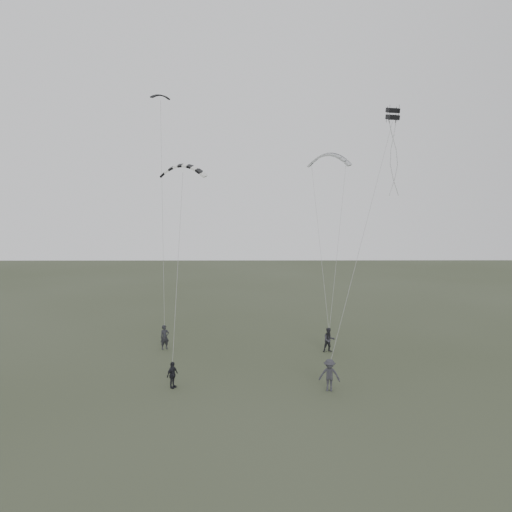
{
  "coord_description": "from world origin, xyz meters",
  "views": [
    {
      "loc": [
        1.12,
        -30.66,
        11.21
      ],
      "look_at": [
        1.34,
        5.37,
        7.52
      ],
      "focal_mm": 35.0,
      "sensor_mm": 36.0,
      "label": 1
    }
  ],
  "objects_px": {
    "kite_pale_large": "(329,155)",
    "kite_box": "(393,114)",
    "flyer_right": "(329,340)",
    "flyer_center": "(172,375)",
    "kite_dark_small": "(160,95)",
    "kite_striped": "(183,165)",
    "flyer_far": "(329,375)",
    "flyer_left": "(165,337)"
  },
  "relations": [
    {
      "from": "kite_striped",
      "to": "kite_box",
      "type": "relative_size",
      "value": 4.36
    },
    {
      "from": "flyer_left",
      "to": "kite_striped",
      "type": "distance_m",
      "value": 13.44
    },
    {
      "from": "flyer_center",
      "to": "kite_pale_large",
      "type": "height_order",
      "value": "kite_pale_large"
    },
    {
      "from": "kite_pale_large",
      "to": "flyer_far",
      "type": "bearing_deg",
      "value": -75.45
    },
    {
      "from": "flyer_right",
      "to": "kite_pale_large",
      "type": "distance_m",
      "value": 15.77
    },
    {
      "from": "flyer_center",
      "to": "kite_dark_small",
      "type": "relative_size",
      "value": 1.03
    },
    {
      "from": "flyer_left",
      "to": "kite_pale_large",
      "type": "relative_size",
      "value": 0.51
    },
    {
      "from": "flyer_center",
      "to": "kite_striped",
      "type": "bearing_deg",
      "value": 29.14
    },
    {
      "from": "flyer_far",
      "to": "kite_box",
      "type": "bearing_deg",
      "value": 55.19
    },
    {
      "from": "kite_striped",
      "to": "kite_dark_small",
      "type": "bearing_deg",
      "value": 115.37
    },
    {
      "from": "kite_pale_large",
      "to": "kite_striped",
      "type": "xyz_separation_m",
      "value": [
        -11.38,
        -8.02,
        -1.54
      ]
    },
    {
      "from": "flyer_left",
      "to": "flyer_far",
      "type": "bearing_deg",
      "value": -66.73
    },
    {
      "from": "flyer_right",
      "to": "flyer_far",
      "type": "height_order",
      "value": "flyer_far"
    },
    {
      "from": "kite_box",
      "to": "kite_dark_small",
      "type": "bearing_deg",
      "value": 141.81
    },
    {
      "from": "kite_dark_small",
      "to": "kite_striped",
      "type": "height_order",
      "value": "kite_dark_small"
    },
    {
      "from": "kite_pale_large",
      "to": "flyer_left",
      "type": "bearing_deg",
      "value": -136.5
    },
    {
      "from": "flyer_center",
      "to": "flyer_far",
      "type": "relative_size",
      "value": 0.84
    },
    {
      "from": "flyer_right",
      "to": "kite_dark_small",
      "type": "distance_m",
      "value": 24.01
    },
    {
      "from": "kite_pale_large",
      "to": "flyer_center",
      "type": "bearing_deg",
      "value": -108.17
    },
    {
      "from": "flyer_right",
      "to": "flyer_center",
      "type": "distance_m",
      "value": 13.12
    },
    {
      "from": "flyer_left",
      "to": "kite_box",
      "type": "relative_size",
      "value": 2.58
    },
    {
      "from": "kite_box",
      "to": "kite_pale_large",
      "type": "bearing_deg",
      "value": 94.66
    },
    {
      "from": "kite_striped",
      "to": "flyer_far",
      "type": "bearing_deg",
      "value": -28.41
    },
    {
      "from": "kite_pale_large",
      "to": "kite_dark_small",
      "type": "bearing_deg",
      "value": -153.57
    },
    {
      "from": "flyer_far",
      "to": "kite_pale_large",
      "type": "bearing_deg",
      "value": 94.51
    },
    {
      "from": "flyer_right",
      "to": "flyer_center",
      "type": "xyz_separation_m",
      "value": [
        -10.78,
        -7.49,
        -0.11
      ]
    },
    {
      "from": "kite_dark_small",
      "to": "kite_box",
      "type": "xyz_separation_m",
      "value": [
        16.82,
        -8.71,
        -3.02
      ]
    },
    {
      "from": "flyer_far",
      "to": "kite_box",
      "type": "xyz_separation_m",
      "value": [
        4.58,
        4.28,
        16.19
      ]
    },
    {
      "from": "flyer_right",
      "to": "kite_striped",
      "type": "height_order",
      "value": "kite_striped"
    },
    {
      "from": "flyer_center",
      "to": "kite_box",
      "type": "bearing_deg",
      "value": -45.35
    },
    {
      "from": "flyer_left",
      "to": "flyer_right",
      "type": "distance_m",
      "value": 12.72
    },
    {
      "from": "flyer_right",
      "to": "kite_box",
      "type": "xyz_separation_m",
      "value": [
        3.38,
        -3.75,
        16.24
      ]
    },
    {
      "from": "flyer_right",
      "to": "kite_box",
      "type": "distance_m",
      "value": 17.01
    },
    {
      "from": "kite_dark_small",
      "to": "kite_box",
      "type": "height_order",
      "value": "kite_dark_small"
    },
    {
      "from": "flyer_far",
      "to": "kite_box",
      "type": "distance_m",
      "value": 17.36
    },
    {
      "from": "flyer_left",
      "to": "flyer_center",
      "type": "height_order",
      "value": "flyer_left"
    },
    {
      "from": "kite_pale_large",
      "to": "kite_box",
      "type": "relative_size",
      "value": 5.05
    },
    {
      "from": "flyer_left",
      "to": "kite_box",
      "type": "height_order",
      "value": "kite_box"
    },
    {
      "from": "kite_dark_small",
      "to": "kite_pale_large",
      "type": "bearing_deg",
      "value": -28.11
    },
    {
      "from": "flyer_right",
      "to": "kite_dark_small",
      "type": "xyz_separation_m",
      "value": [
        -13.44,
        4.96,
        19.27
      ]
    },
    {
      "from": "flyer_left",
      "to": "kite_pale_large",
      "type": "xyz_separation_m",
      "value": [
        13.38,
        5.23,
        14.54
      ]
    },
    {
      "from": "kite_box",
      "to": "flyer_far",
      "type": "bearing_deg",
      "value": -147.71
    }
  ]
}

